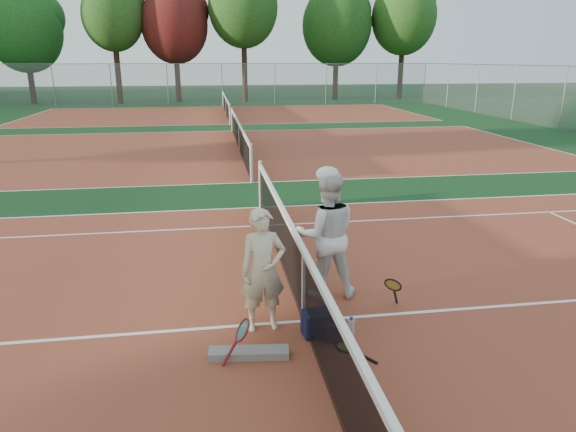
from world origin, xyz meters
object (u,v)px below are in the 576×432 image
at_px(player_b, 326,235).
at_px(sports_bag_navy, 319,323).
at_px(racket_spare, 346,347).
at_px(sports_bag_purple, 335,331).
at_px(net_main, 304,286).
at_px(racket_red, 243,342).
at_px(player_a, 263,270).
at_px(racket_black_held, 392,294).
at_px(water_bottle, 351,331).

distance_m(player_b, sports_bag_navy, 1.39).
height_order(racket_spare, sports_bag_purple, sports_bag_purple).
height_order(net_main, racket_red, net_main).
bearing_deg(player_b, player_a, 42.01).
distance_m(racket_red, sports_bag_navy, 1.09).
relative_size(racket_spare, sports_bag_purple, 2.17).
relative_size(net_main, racket_spare, 18.30).
bearing_deg(racket_black_held, player_a, -48.47).
height_order(player_a, racket_black_held, player_a).
height_order(net_main, player_b, player_b).
height_order(net_main, water_bottle, net_main).
height_order(racket_spare, water_bottle, water_bottle).
height_order(player_a, water_bottle, player_a).
bearing_deg(racket_red, racket_black_held, 13.20).
bearing_deg(player_b, net_main, 60.80).
bearing_deg(player_a, player_b, 33.00).
bearing_deg(net_main, racket_spare, -61.42).
xyz_separation_m(net_main, racket_spare, (0.39, -0.72, -0.49)).
relative_size(racket_black_held, water_bottle, 1.69).
xyz_separation_m(net_main, player_a, (-0.53, -0.07, 0.28)).
bearing_deg(racket_spare, sports_bag_navy, 3.30).
bearing_deg(racket_spare, racket_red, 62.48).
relative_size(net_main, player_b, 5.95).
height_order(player_a, racket_spare, player_a).
bearing_deg(sports_bag_navy, racket_red, -153.77).
distance_m(player_b, racket_red, 2.16).
xyz_separation_m(net_main, sports_bag_purple, (0.30, -0.51, -0.40)).
xyz_separation_m(player_a, water_bottle, (1.01, -0.52, -0.64)).
height_order(player_b, water_bottle, player_b).
bearing_deg(water_bottle, racket_red, -169.62).
xyz_separation_m(net_main, racket_black_held, (1.24, 0.10, -0.26)).
relative_size(net_main, racket_black_held, 21.72).
relative_size(racket_red, sports_bag_purple, 1.92).
bearing_deg(sports_bag_purple, racket_spare, -66.89).
bearing_deg(water_bottle, sports_bag_purple, 155.18).
relative_size(racket_black_held, sports_bag_purple, 1.83).
distance_m(player_b, sports_bag_purple, 1.51).
height_order(racket_black_held, racket_spare, racket_black_held).
height_order(racket_black_held, sports_bag_navy, racket_black_held).
relative_size(net_main, sports_bag_navy, 27.87).
relative_size(player_b, sports_bag_navy, 4.68).
relative_size(racket_black_held, sports_bag_navy, 1.28).
bearing_deg(sports_bag_purple, player_b, 82.93).
relative_size(racket_spare, water_bottle, 2.00).
relative_size(player_a, player_b, 0.86).
bearing_deg(racket_spare, sports_bag_purple, -9.84).
bearing_deg(sports_bag_navy, water_bottle, -33.94).
bearing_deg(sports_bag_purple, net_main, 120.63).
distance_m(racket_red, sports_bag_purple, 1.20).
xyz_separation_m(sports_bag_navy, sports_bag_purple, (0.18, -0.16, -0.04)).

